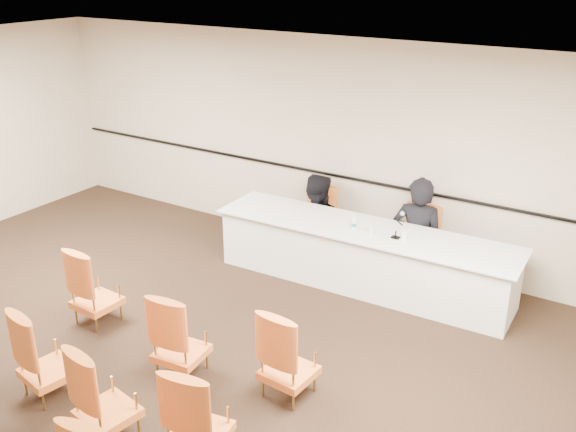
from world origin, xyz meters
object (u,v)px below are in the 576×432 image
object	(u,v)px
panelist_second_chair	(315,221)
aud_chair_front_mid	(180,334)
aud_chair_front_left	(95,285)
aud_chair_back_right	(198,412)
coffee_cup	(404,236)
water_bottle	(354,221)
microphone	(396,227)
aud_chair_back_left	(46,352)
panelist_second	(315,231)
aud_chair_front_right	(289,353)
drinking_glass	(371,230)
panelist_main_chair	(417,243)
panelist_main	(417,244)
aud_chair_back_mid	(105,392)
panel_table	(363,257)

from	to	relation	value
panelist_second_chair	aud_chair_front_mid	xyz separation A→B (m)	(0.32, -3.25, 0.00)
aud_chair_front_left	aud_chair_back_right	bearing A→B (deg)	-21.28
coffee_cup	aud_chair_front_mid	bearing A→B (deg)	-115.32
aud_chair_front_mid	water_bottle	bearing A→B (deg)	71.22
microphone	water_bottle	distance (m)	0.56
panelist_second_chair	aud_chair_back_left	size ratio (longest dim) A/B	1.00
panelist_second	aud_chair_front_left	distance (m)	3.22
microphone	aud_chair_back_left	size ratio (longest dim) A/B	0.32
panelist_second	aud_chair_front_right	xyz separation A→B (m)	(1.41, -2.95, 0.16)
aud_chair_front_left	aud_chair_back_left	distance (m)	1.34
microphone	drinking_glass	size ratio (longest dim) A/B	3.04
panelist_main_chair	drinking_glass	xyz separation A→B (m)	(-0.34, -0.69, 0.36)
panelist_second	drinking_glass	world-z (taller)	panelist_second
drinking_glass	aud_chair_back_left	bearing A→B (deg)	-115.87
panelist_second_chair	coffee_cup	xyz separation A→B (m)	(1.57, -0.60, 0.37)
aud_chair_back_right	aud_chair_back_left	bearing A→B (deg)	172.80
panelist_second_chair	aud_chair_back_left	xyz separation A→B (m)	(-0.55, -4.17, 0.00)
panelist_main	panelist_main_chair	bearing A→B (deg)	180.00
panelist_main	water_bottle	bearing A→B (deg)	38.76
panelist_main_chair	aud_chair_front_right	bearing A→B (deg)	-93.65
aud_chair_back_left	aud_chair_back_mid	size ratio (longest dim) A/B	1.00
panelist_main_chair	microphone	xyz separation A→B (m)	(-0.04, -0.66, 0.46)
coffee_cup	panelist_main	bearing A→B (deg)	95.96
panelist_second	water_bottle	world-z (taller)	panelist_second
water_bottle	aud_chair_front_left	bearing A→B (deg)	-131.36
panel_table	microphone	bearing A→B (deg)	-10.37
water_bottle	panel_table	bearing A→B (deg)	36.58
coffee_cup	aud_chair_front_left	size ratio (longest dim) A/B	0.12
panelist_main_chair	aud_chair_front_mid	size ratio (longest dim) A/B	1.00
aud_chair_front_left	aud_chair_back_right	xyz separation A→B (m)	(2.41, -1.08, 0.00)
water_bottle	aud_chair_front_right	distance (m)	2.42
aud_chair_back_left	panel_table	bearing A→B (deg)	77.49
aud_chair_front_left	aud_chair_back_mid	distance (m)	2.03
panelist_second	aud_chair_front_right	size ratio (longest dim) A/B	1.81
panelist_main	water_bottle	world-z (taller)	panelist_main
panelist_second	aud_chair_back_mid	distance (m)	4.32
aud_chair_back_mid	panelist_main	bearing A→B (deg)	85.16
panelist_second	aud_chair_front_mid	distance (m)	3.27
aud_chair_back_left	panelist_second_chair	bearing A→B (deg)	93.33
panel_table	panelist_main_chair	distance (m)	0.77
aud_chair_front_right	panelist_main_chair	bearing A→B (deg)	91.83
panelist_second_chair	coffee_cup	bearing A→B (deg)	-22.76
panelist_second_chair	water_bottle	bearing A→B (deg)	-36.06
aud_chair_front_mid	aud_chair_back_right	bearing A→B (deg)	-48.07
panel_table	panelist_main	world-z (taller)	panelist_main
aud_chair_back_left	aud_chair_front_left	bearing A→B (deg)	129.03
panelist_main_chair	aud_chair_front_right	size ratio (longest dim) A/B	1.00
water_bottle	drinking_glass	xyz separation A→B (m)	(0.25, -0.03, -0.05)
aud_chair_front_right	aud_chair_front_mid	bearing A→B (deg)	-160.97
panelist_main_chair	coffee_cup	size ratio (longest dim) A/B	8.12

